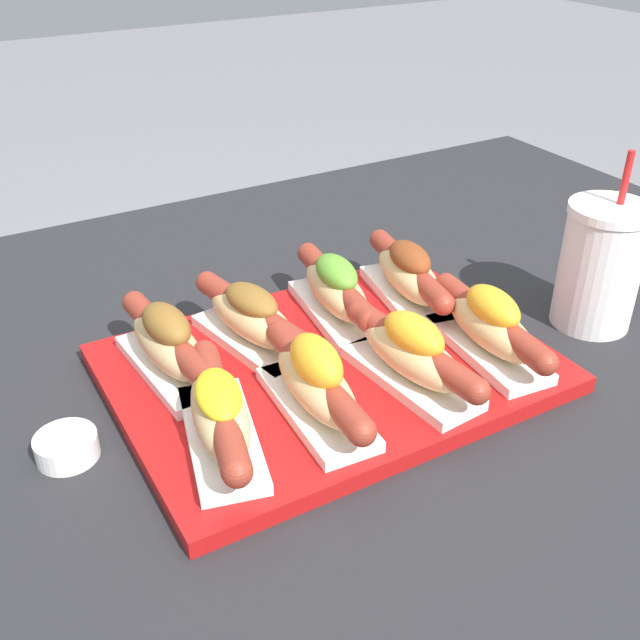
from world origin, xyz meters
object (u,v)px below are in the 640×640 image
at_px(serving_tray, 329,368).
at_px(hot_dog_5, 252,318).
at_px(hot_dog_7, 409,275).
at_px(hot_dog_6, 336,290).
at_px(hot_dog_1, 316,382).
at_px(hot_dog_2, 412,353).
at_px(hot_dog_0, 220,414).
at_px(sauce_bowl, 66,446).
at_px(hot_dog_3, 490,325).
at_px(drink_cup, 600,266).
at_px(hot_dog_4, 169,344).

height_order(serving_tray, hot_dog_5, hot_dog_5).
bearing_deg(hot_dog_7, hot_dog_6, 173.70).
relative_size(hot_dog_1, hot_dog_2, 1.00).
relative_size(hot_dog_0, hot_dog_5, 0.99).
bearing_deg(hot_dog_1, hot_dog_7, 33.87).
relative_size(hot_dog_2, sauce_bowl, 3.48).
bearing_deg(hot_dog_1, serving_tray, 51.44).
relative_size(hot_dog_3, drink_cup, 0.96).
height_order(hot_dog_4, drink_cup, drink_cup).
distance_m(hot_dog_0, hot_dog_6, 0.25).
bearing_deg(hot_dog_0, hot_dog_3, -1.15).
bearing_deg(drink_cup, hot_dog_6, 153.09).
height_order(hot_dog_0, hot_dog_1, hot_dog_1).
bearing_deg(hot_dog_4, serving_tray, -22.76).
distance_m(serving_tray, hot_dog_7, 0.17).
distance_m(hot_dog_1, drink_cup, 0.38).
bearing_deg(sauce_bowl, hot_dog_2, -14.03).
relative_size(hot_dog_2, hot_dog_3, 1.00).
xyz_separation_m(serving_tray, hot_dog_5, (-0.06, 0.07, 0.04)).
height_order(serving_tray, hot_dog_6, hot_dog_6).
bearing_deg(hot_dog_1, sauce_bowl, 160.46).
height_order(hot_dog_1, hot_dog_5, hot_dog_1).
height_order(hot_dog_1, drink_cup, drink_cup).
bearing_deg(hot_dog_6, hot_dog_4, -176.16).
bearing_deg(drink_cup, hot_dog_7, 144.25).
height_order(hot_dog_0, hot_dog_2, hot_dog_2).
height_order(hot_dog_2, hot_dog_5, hot_dog_2).
bearing_deg(hot_dog_1, hot_dog_6, 53.26).
xyz_separation_m(hot_dog_3, hot_dog_4, (-0.31, 0.13, -0.00)).
xyz_separation_m(hot_dog_5, hot_dog_6, (0.11, 0.01, 0.00)).
relative_size(hot_dog_1, hot_dog_3, 1.00).
bearing_deg(hot_dog_3, sauce_bowl, 169.59).
bearing_deg(hot_dog_6, hot_dog_2, -91.04).
xyz_separation_m(hot_dog_5, sauce_bowl, (-0.22, -0.06, -0.04)).
height_order(serving_tray, drink_cup, drink_cup).
xyz_separation_m(hot_dog_6, hot_dog_7, (0.09, -0.01, -0.00)).
xyz_separation_m(hot_dog_1, hot_dog_7, (0.20, 0.14, -0.00)).
distance_m(hot_dog_1, hot_dog_4, 0.16).
distance_m(hot_dog_0, hot_dog_7, 0.33).
distance_m(hot_dog_6, sauce_bowl, 0.34).
height_order(hot_dog_1, hot_dog_2, hot_dog_1).
height_order(hot_dog_3, drink_cup, drink_cup).
bearing_deg(drink_cup, serving_tray, 169.57).
distance_m(hot_dog_6, drink_cup, 0.30).
xyz_separation_m(serving_tray, hot_dog_2, (0.05, -0.07, 0.04)).
distance_m(hot_dog_2, hot_dog_7, 0.17).
bearing_deg(sauce_bowl, hot_dog_0, -30.53).
distance_m(hot_dog_0, hot_dog_4, 0.13).
height_order(hot_dog_1, hot_dog_7, hot_dog_1).
bearing_deg(hot_dog_7, hot_dog_4, -179.35).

